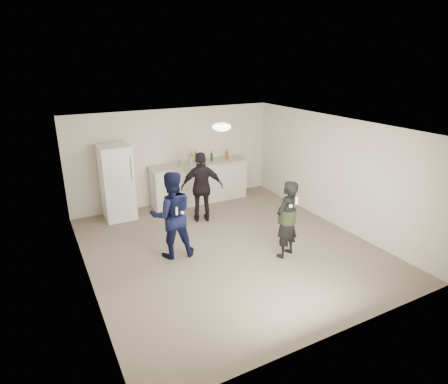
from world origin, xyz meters
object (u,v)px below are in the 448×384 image
man (172,215)px  shaker (179,163)px  counter (200,183)px  spectator (202,187)px  fridge (117,183)px  woman (287,219)px

man → shaker: bearing=-104.1°
man → counter: bearing=-113.8°
spectator → counter: bearing=-91.1°
fridge → man: 2.43m
woman → spectator: spectator is taller
man → spectator: size_ratio=1.03×
shaker → man: bearing=-114.8°
fridge → spectator: (1.72, -1.12, -0.06)m
man → woman: man is taller
shaker → man: man is taller
shaker → spectator: spectator is taller
fridge → counter: bearing=1.8°
counter → woman: 3.51m
counter → spectator: spectator is taller
woman → fridge: bearing=-75.8°
shaker → man: size_ratio=0.10×
spectator → fridge: bearing=-12.6°
shaker → spectator: size_ratio=0.10×
shaker → woman: size_ratio=0.11×
fridge → spectator: bearing=-33.0°
counter → man: man is taller
counter → fridge: fridge is taller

